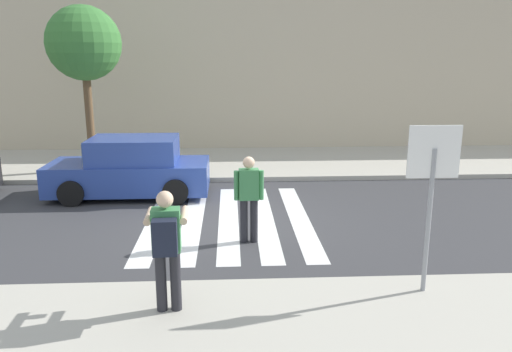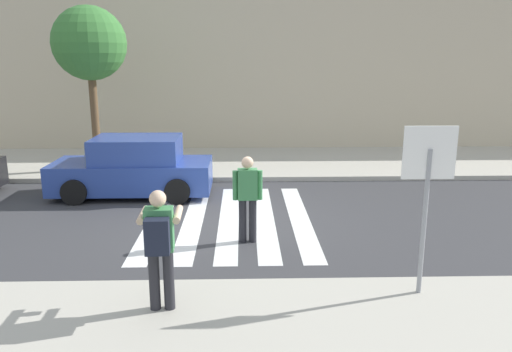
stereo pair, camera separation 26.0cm
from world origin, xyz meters
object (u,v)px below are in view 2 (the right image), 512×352
object	(u,v)px
parked_car_blue	(134,168)
street_tree_west	(89,44)
stop_sign	(428,174)
photographer_with_backpack	(159,240)
pedestrian_crossing	(248,194)

from	to	relation	value
parked_car_blue	street_tree_west	world-z (taller)	street_tree_west
stop_sign	photographer_with_backpack	xyz separation A→B (m)	(-3.77, -0.43, -0.80)
photographer_with_backpack	street_tree_west	size ratio (longest dim) A/B	0.35
stop_sign	parked_car_blue	xyz separation A→B (m)	(-5.49, 6.01, -1.25)
stop_sign	photographer_with_backpack	bearing A→B (deg)	-173.43
stop_sign	pedestrian_crossing	distance (m)	3.71
stop_sign	street_tree_west	size ratio (longest dim) A/B	0.51
pedestrian_crossing	street_tree_west	bearing A→B (deg)	127.25
street_tree_west	parked_car_blue	bearing A→B (deg)	-57.03
photographer_with_backpack	street_tree_west	xyz separation A→B (m)	(-3.39, 9.02, 2.75)
photographer_with_backpack	street_tree_west	bearing A→B (deg)	110.60
pedestrian_crossing	parked_car_blue	xyz separation A→B (m)	(-2.95, 3.50, -0.25)
pedestrian_crossing	parked_car_blue	distance (m)	4.58
pedestrian_crossing	street_tree_west	xyz separation A→B (m)	(-4.62, 6.08, 2.94)
stop_sign	street_tree_west	bearing A→B (deg)	129.83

